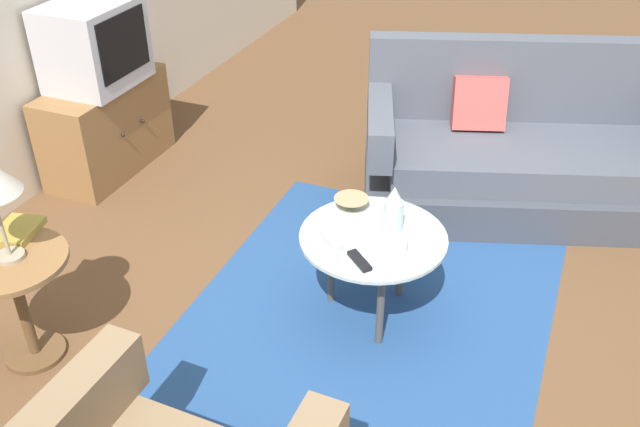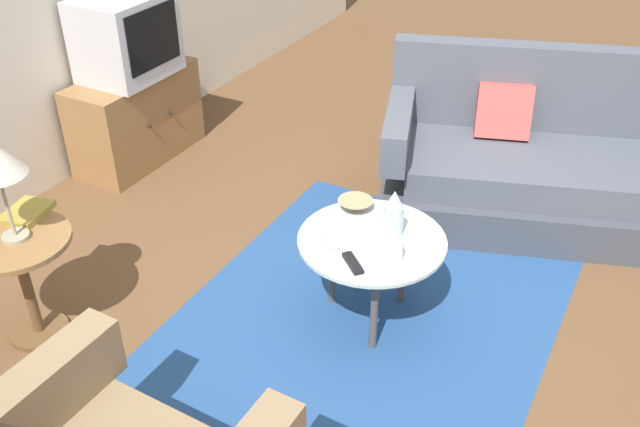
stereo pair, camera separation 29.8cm
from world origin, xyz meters
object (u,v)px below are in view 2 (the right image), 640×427
couch (540,166)px  tv_remote_silver (329,240)px  television (126,37)px  bowl (355,205)px  tv_remote_dark (353,263)px  side_table (21,267)px  tv_stand (136,117)px  mug (395,250)px  book (27,212)px  coffee_table (372,247)px  vase (394,214)px

couch → tv_remote_silver: (-1.47, 0.63, 0.17)m
television → bowl: television is taller
tv_remote_silver → tv_remote_dark: bearing=14.1°
side_table → television: 1.83m
couch → television: 2.65m
tv_stand → mug: 2.39m
mug → bowl: 0.43m
side_table → tv_remote_silver: bearing=-57.8°
mug → tv_remote_silver: bearing=95.7°
couch → book: 2.80m
book → mug: bearing=-81.8°
tv_remote_dark → coffee_table: bearing=134.7°
television → bowl: bearing=-106.8°
coffee_table → vase: bearing=-40.1°
vase → tv_remote_dark: vase is taller
tv_remote_dark → tv_remote_silver: (0.10, 0.17, 0.00)m
tv_stand → vase: vase is taller
television → vase: (-0.67, -2.13, -0.28)m
couch → tv_remote_silver: bearing=48.2°
coffee_table → tv_remote_silver: 0.21m
coffee_table → mug: 0.20m
couch → tv_stand: (-0.59, 2.55, -0.01)m
coffee_table → book: (-0.70, 1.43, 0.15)m
bowl → side_table: bearing=132.0°
coffee_table → mug: size_ratio=5.83×
side_table → book: 0.25m
side_table → tv_stand: tv_stand is taller
couch → tv_remote_dark: bearing=55.1°
side_table → book: size_ratio=2.18×
side_table → mug: bearing=-62.6°
mug → tv_remote_dark: 0.20m
coffee_table → vase: vase is taller
coffee_table → vase: size_ratio=2.98×
mug → tv_remote_silver: size_ratio=0.80×
coffee_table → tv_remote_silver: tv_remote_silver is taller
tv_stand → tv_remote_silver: (-0.87, -1.92, 0.18)m
tv_stand → book: bearing=-155.9°
side_table → vase: size_ratio=2.38×
tv_remote_dark → tv_remote_silver: size_ratio=0.97×
vase → tv_remote_silver: (-0.20, 0.23, -0.10)m
tv_stand → bowl: (-0.57, -1.90, 0.19)m
bowl → coffee_table: bearing=-136.3°
tv_remote_silver → book: (-0.58, 1.27, 0.09)m
tv_stand → tv_remote_dark: size_ratio=6.37×
television → tv_stand: bearing=90.0°
television → tv_remote_dark: (-0.97, -2.07, -0.38)m
tv_remote_silver → book: size_ratio=0.58×
couch → tv_stand: 2.61m
couch → tv_stand: size_ratio=2.20×
couch → television: size_ratio=3.51×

